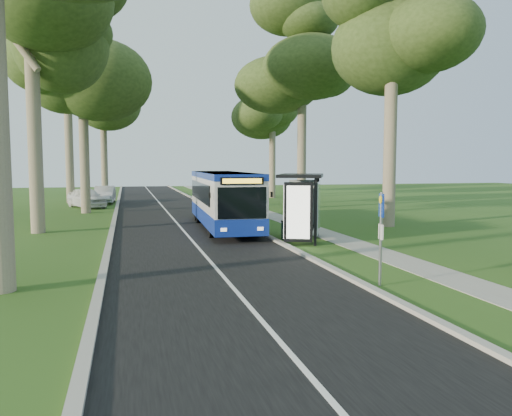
% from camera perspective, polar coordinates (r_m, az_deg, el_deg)
% --- Properties ---
extents(ground, '(120.00, 120.00, 0.00)m').
position_cam_1_polar(ground, '(19.58, 4.26, -4.89)').
color(ground, '#294D18').
rests_on(ground, ground).
extents(road, '(7.00, 100.00, 0.02)m').
position_cam_1_polar(road, '(28.58, -8.97, -1.79)').
color(road, black).
rests_on(road, ground).
extents(kerb_east, '(0.25, 100.00, 0.12)m').
position_cam_1_polar(kerb_east, '(29.12, -2.10, -1.51)').
color(kerb_east, '#9E9B93').
rests_on(kerb_east, ground).
extents(kerb_west, '(0.25, 100.00, 0.12)m').
position_cam_1_polar(kerb_west, '(28.46, -16.01, -1.85)').
color(kerb_west, '#9E9B93').
rests_on(kerb_west, ground).
extents(centre_line, '(0.12, 100.00, 0.00)m').
position_cam_1_polar(centre_line, '(28.58, -8.97, -1.76)').
color(centre_line, white).
rests_on(centre_line, road).
extents(footpath, '(1.50, 100.00, 0.02)m').
position_cam_1_polar(footpath, '(29.92, 3.52, -1.44)').
color(footpath, gray).
rests_on(footpath, ground).
extents(bus, '(2.81, 11.22, 2.95)m').
position_cam_1_polar(bus, '(26.31, -3.79, 1.00)').
color(bus, silver).
rests_on(bus, ground).
extents(bus_stop_sign, '(0.12, 0.37, 2.61)m').
position_cam_1_polar(bus_stop_sign, '(14.14, 14.09, -2.21)').
color(bus_stop_sign, gray).
rests_on(bus_stop_sign, ground).
extents(bus_shelter, '(3.06, 3.87, 2.94)m').
position_cam_1_polar(bus_shelter, '(21.69, 5.97, 1.60)').
color(bus_shelter, black).
rests_on(bus_shelter, ground).
extents(litter_bin, '(0.49, 0.49, 0.86)m').
position_cam_1_polar(litter_bin, '(22.40, 3.49, -2.51)').
color(litter_bin, black).
rests_on(litter_bin, ground).
extents(car_white, '(3.56, 4.92, 1.56)m').
position_cam_1_polar(car_white, '(40.98, -18.82, 1.12)').
color(car_white, white).
rests_on(car_white, ground).
extents(car_silver, '(1.79, 4.63, 1.50)m').
position_cam_1_polar(car_silver, '(45.05, -16.91, 1.47)').
color(car_silver, '#B6B9BE').
rests_on(car_silver, ground).
extents(tree_west_b, '(5.20, 5.20, 15.00)m').
position_cam_1_polar(tree_west_b, '(27.70, -24.47, 20.82)').
color(tree_west_b, '#7A6B56').
rests_on(tree_west_b, ground).
extents(tree_west_c, '(5.20, 5.20, 14.05)m').
position_cam_1_polar(tree_west_c, '(37.04, -19.31, 15.71)').
color(tree_west_c, '#7A6B56').
rests_on(tree_west_c, ground).
extents(tree_west_d, '(5.20, 5.20, 16.24)m').
position_cam_1_polar(tree_west_d, '(47.30, -20.85, 15.23)').
color(tree_west_d, '#7A6B56').
rests_on(tree_west_d, ground).
extents(tree_west_e, '(5.20, 5.20, 16.49)m').
position_cam_1_polar(tree_west_e, '(56.99, -17.17, 13.71)').
color(tree_west_e, '#7A6B56').
rests_on(tree_west_e, ground).
extents(tree_east_b, '(5.20, 5.20, 15.32)m').
position_cam_1_polar(tree_east_b, '(29.00, 15.40, 20.81)').
color(tree_east_b, '#7A6B56').
rests_on(tree_east_b, ground).
extents(tree_east_c, '(5.20, 5.20, 15.73)m').
position_cam_1_polar(tree_east_c, '(39.41, 5.33, 17.12)').
color(tree_east_c, '#7A6B56').
rests_on(tree_east_c, ground).
extents(tree_east_d, '(5.20, 5.20, 13.59)m').
position_cam_1_polar(tree_east_d, '(50.76, 1.90, 12.60)').
color(tree_east_d, '#7A6B56').
rests_on(tree_east_d, ground).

